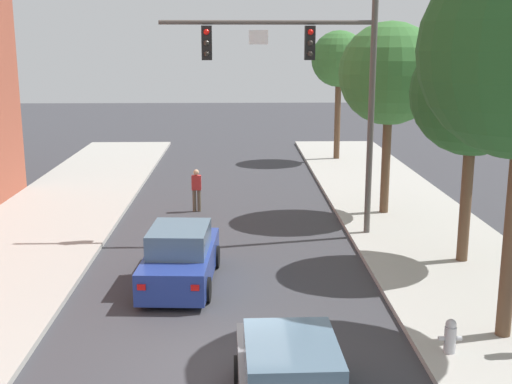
{
  "coord_description": "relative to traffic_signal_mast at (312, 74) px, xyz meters",
  "views": [
    {
      "loc": [
        0.31,
        -11.97,
        6.31
      ],
      "look_at": [
        0.84,
        7.11,
        2.0
      ],
      "focal_mm": 46.24,
      "sensor_mm": 36.0,
      "label": 1
    }
  ],
  "objects": [
    {
      "name": "fire_hydrant",
      "position": [
        1.94,
        -8.77,
        -4.85
      ],
      "size": [
        0.48,
        0.24,
        0.72
      ],
      "color": "#B2B2B7",
      "rests_on": "sidewalk_right"
    },
    {
      "name": "street_tree_third",
      "position": [
        3.09,
        2.66,
        -0.12
      ],
      "size": [
        3.68,
        3.68,
        6.95
      ],
      "color": "brown",
      "rests_on": "sidewalk_right"
    },
    {
      "name": "ground_plane",
      "position": [
        -2.67,
        -9.1,
        -5.35
      ],
      "size": [
        120.0,
        120.0,
        0.0
      ],
      "primitive_type": "plane",
      "color": "#38383D"
    },
    {
      "name": "car_lead_blue",
      "position": [
        -3.91,
        -4.26,
        -4.63
      ],
      "size": [
        2.02,
        4.32,
        1.6
      ],
      "color": "navy",
      "rests_on": "ground"
    },
    {
      "name": "street_tree_second",
      "position": [
        4.14,
        -2.96,
        -0.4
      ],
      "size": [
        3.47,
        3.47,
        6.57
      ],
      "color": "brown",
      "rests_on": "sidewalk_right"
    },
    {
      "name": "street_tree_farthest",
      "position": [
        3.05,
        14.47,
        0.11
      ],
      "size": [
        2.97,
        2.97,
        6.85
      ],
      "color": "brown",
      "rests_on": "sidewalk_right"
    },
    {
      "name": "traffic_signal_mast",
      "position": [
        0.0,
        0.0,
        0.0
      ],
      "size": [
        6.82,
        0.38,
        7.5
      ],
      "color": "#514C47",
      "rests_on": "sidewalk_right"
    },
    {
      "name": "pedestrian_crossing_road",
      "position": [
        -3.95,
        3.54,
        -4.44
      ],
      "size": [
        0.36,
        0.22,
        1.64
      ],
      "color": "brown",
      "rests_on": "ground"
    }
  ]
}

